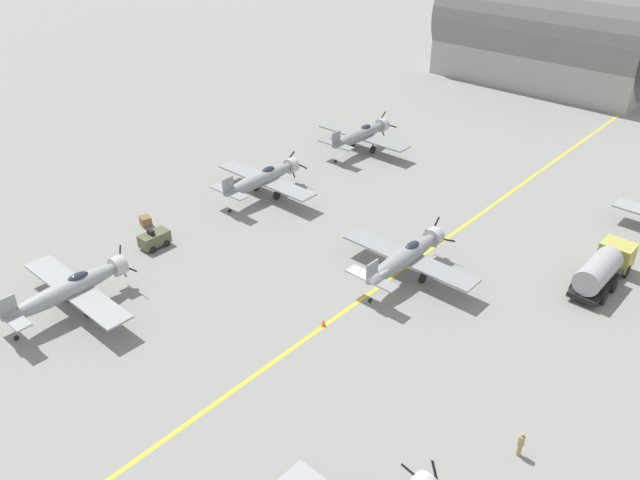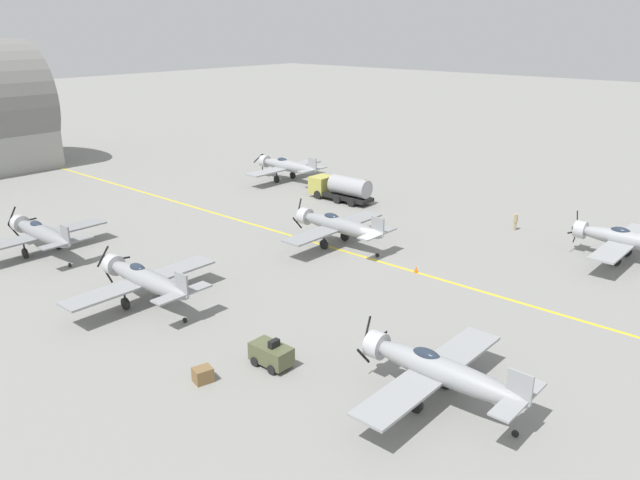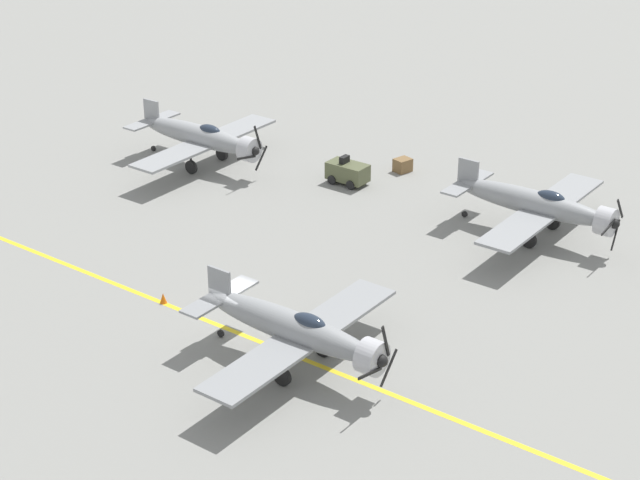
{
  "view_description": "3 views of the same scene",
  "coord_description": "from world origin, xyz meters",
  "px_view_note": "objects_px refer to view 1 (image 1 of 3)",
  "views": [
    {
      "loc": [
        23.5,
        -31.53,
        28.78
      ],
      "look_at": [
        -6.62,
        2.21,
        1.52
      ],
      "focal_mm": 35.0,
      "sensor_mm": 36.0,
      "label": 1
    },
    {
      "loc": [
        -41.2,
        -30.26,
        19.48
      ],
      "look_at": [
        -4.81,
        1.58,
        2.63
      ],
      "focal_mm": 35.0,
      "sensor_mm": 36.0,
      "label": 2
    },
    {
      "loc": [
        33.1,
        29.61,
        26.08
      ],
      "look_at": [
        -4.8,
        1.49,
        3.47
      ],
      "focal_mm": 60.0,
      "sensor_mm": 36.0,
      "label": 3
    }
  ],
  "objects_px": {
    "fuel_tanker": "(603,268)",
    "traffic_cone": "(323,323)",
    "airplane_mid_left": "(263,178)",
    "tow_tractor": "(154,239)",
    "airplane_mid_center": "(406,256)",
    "airplane_far_left": "(361,135)",
    "supply_crate_by_tanker": "(146,221)",
    "hangar": "(550,32)",
    "ground_crew_inspecting": "(521,443)",
    "airplane_near_left": "(71,289)"
  },
  "relations": [
    {
      "from": "fuel_tanker",
      "to": "supply_crate_by_tanker",
      "type": "distance_m",
      "value": 39.76
    },
    {
      "from": "airplane_mid_center",
      "to": "supply_crate_by_tanker",
      "type": "bearing_deg",
      "value": -158.99
    },
    {
      "from": "traffic_cone",
      "to": "ground_crew_inspecting",
      "type": "bearing_deg",
      "value": -4.62
    },
    {
      "from": "traffic_cone",
      "to": "supply_crate_by_tanker",
      "type": "bearing_deg",
      "value": 179.74
    },
    {
      "from": "supply_crate_by_tanker",
      "to": "traffic_cone",
      "type": "height_order",
      "value": "supply_crate_by_tanker"
    },
    {
      "from": "tow_tractor",
      "to": "airplane_mid_center",
      "type": "bearing_deg",
      "value": 29.22
    },
    {
      "from": "fuel_tanker",
      "to": "airplane_far_left",
      "type": "bearing_deg",
      "value": 164.75
    },
    {
      "from": "airplane_mid_center",
      "to": "traffic_cone",
      "type": "bearing_deg",
      "value": -95.3
    },
    {
      "from": "airplane_mid_center",
      "to": "traffic_cone",
      "type": "relative_size",
      "value": 21.82
    },
    {
      "from": "airplane_far_left",
      "to": "airplane_near_left",
      "type": "xyz_separation_m",
      "value": [
        3.09,
        -38.29,
        0.0
      ]
    },
    {
      "from": "airplane_mid_left",
      "to": "tow_tractor",
      "type": "height_order",
      "value": "airplane_mid_left"
    },
    {
      "from": "airplane_far_left",
      "to": "hangar",
      "type": "distance_m",
      "value": 40.98
    },
    {
      "from": "airplane_mid_left",
      "to": "airplane_mid_center",
      "type": "relative_size",
      "value": 1.0
    },
    {
      "from": "airplane_mid_left",
      "to": "supply_crate_by_tanker",
      "type": "bearing_deg",
      "value": -95.61
    },
    {
      "from": "airplane_mid_left",
      "to": "supply_crate_by_tanker",
      "type": "xyz_separation_m",
      "value": [
        -3.92,
        -11.41,
        -1.58
      ]
    },
    {
      "from": "hangar",
      "to": "airplane_near_left",
      "type": "bearing_deg",
      "value": -90.41
    },
    {
      "from": "airplane_mid_center",
      "to": "hangar",
      "type": "xyz_separation_m",
      "value": [
        -15.36,
        58.63,
        5.31
      ]
    },
    {
      "from": "hangar",
      "to": "supply_crate_by_tanker",
      "type": "bearing_deg",
      "value": -96.38
    },
    {
      "from": "fuel_tanker",
      "to": "traffic_cone",
      "type": "distance_m",
      "value": 22.82
    },
    {
      "from": "airplane_mid_center",
      "to": "tow_tractor",
      "type": "distance_m",
      "value": 21.91
    },
    {
      "from": "airplane_far_left",
      "to": "ground_crew_inspecting",
      "type": "height_order",
      "value": "airplane_far_left"
    },
    {
      "from": "airplane_near_left",
      "to": "hangar",
      "type": "xyz_separation_m",
      "value": [
        0.56,
        78.77,
        5.31
      ]
    },
    {
      "from": "airplane_near_left",
      "to": "ground_crew_inspecting",
      "type": "distance_m",
      "value": 32.58
    },
    {
      "from": "fuel_tanker",
      "to": "hangar",
      "type": "relative_size",
      "value": 0.26
    },
    {
      "from": "airplane_mid_left",
      "to": "traffic_cone",
      "type": "relative_size",
      "value": 21.82
    },
    {
      "from": "ground_crew_inspecting",
      "to": "airplane_near_left",
      "type": "bearing_deg",
      "value": -162.56
    },
    {
      "from": "airplane_mid_left",
      "to": "airplane_near_left",
      "type": "distance_m",
      "value": 22.77
    },
    {
      "from": "tow_tractor",
      "to": "fuel_tanker",
      "type": "bearing_deg",
      "value": 33.03
    },
    {
      "from": "airplane_mid_left",
      "to": "airplane_far_left",
      "type": "height_order",
      "value": "same"
    },
    {
      "from": "airplane_mid_left",
      "to": "traffic_cone",
      "type": "xyz_separation_m",
      "value": [
        18.23,
        -11.51,
        -1.74
      ]
    },
    {
      "from": "fuel_tanker",
      "to": "traffic_cone",
      "type": "xyz_separation_m",
      "value": [
        -12.96,
        -18.74,
        -1.24
      ]
    },
    {
      "from": "fuel_tanker",
      "to": "tow_tractor",
      "type": "distance_m",
      "value": 37.31
    },
    {
      "from": "airplane_far_left",
      "to": "traffic_cone",
      "type": "xyz_separation_m",
      "value": [
        18.23,
        -27.24,
        -1.74
      ]
    },
    {
      "from": "airplane_mid_center",
      "to": "fuel_tanker",
      "type": "relative_size",
      "value": 1.5
    },
    {
      "from": "airplane_mid_left",
      "to": "ground_crew_inspecting",
      "type": "bearing_deg",
      "value": -7.22
    },
    {
      "from": "traffic_cone",
      "to": "hangar",
      "type": "bearing_deg",
      "value": 102.15
    },
    {
      "from": "fuel_tanker",
      "to": "traffic_cone",
      "type": "height_order",
      "value": "fuel_tanker"
    },
    {
      "from": "tow_tractor",
      "to": "traffic_cone",
      "type": "bearing_deg",
      "value": 4.98
    },
    {
      "from": "airplane_near_left",
      "to": "airplane_far_left",
      "type": "bearing_deg",
      "value": 112.04
    },
    {
      "from": "airplane_near_left",
      "to": "ground_crew_inspecting",
      "type": "relative_size",
      "value": 6.89
    },
    {
      "from": "airplane_far_left",
      "to": "fuel_tanker",
      "type": "height_order",
      "value": "airplane_far_left"
    },
    {
      "from": "fuel_tanker",
      "to": "tow_tractor",
      "type": "relative_size",
      "value": 3.08
    },
    {
      "from": "tow_tractor",
      "to": "airplane_far_left",
      "type": "bearing_deg",
      "value": 89.85
    },
    {
      "from": "airplane_far_left",
      "to": "tow_tractor",
      "type": "distance_m",
      "value": 28.87
    },
    {
      "from": "ground_crew_inspecting",
      "to": "supply_crate_by_tanker",
      "type": "relative_size",
      "value": 1.66
    },
    {
      "from": "fuel_tanker",
      "to": "airplane_mid_center",
      "type": "bearing_deg",
      "value": -141.6
    },
    {
      "from": "airplane_far_left",
      "to": "airplane_near_left",
      "type": "distance_m",
      "value": 38.42
    },
    {
      "from": "airplane_near_left",
      "to": "ground_crew_inspecting",
      "type": "height_order",
      "value": "airplane_near_left"
    },
    {
      "from": "supply_crate_by_tanker",
      "to": "airplane_far_left",
      "type": "bearing_deg",
      "value": 81.81
    },
    {
      "from": "fuel_tanker",
      "to": "supply_crate_by_tanker",
      "type": "bearing_deg",
      "value": -152.03
    }
  ]
}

